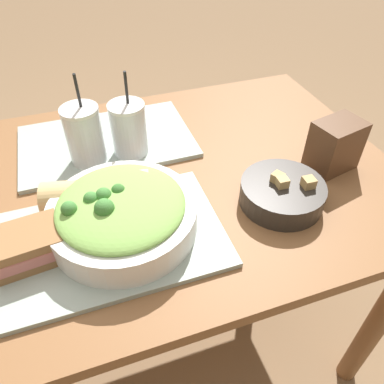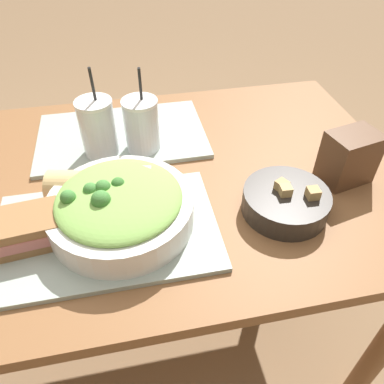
% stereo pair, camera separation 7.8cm
% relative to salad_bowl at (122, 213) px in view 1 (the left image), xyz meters
% --- Properties ---
extents(ground_plane, '(12.00, 12.00, 0.00)m').
position_rel_salad_bowl_xyz_m(ground_plane, '(0.02, 0.15, -0.81)').
color(ground_plane, '#846647').
extents(dining_table, '(1.36, 0.82, 0.75)m').
position_rel_salad_bowl_xyz_m(dining_table, '(0.02, 0.15, -0.16)').
color(dining_table, brown).
rests_on(dining_table, ground_plane).
extents(tray_near, '(0.46, 0.29, 0.01)m').
position_rel_salad_bowl_xyz_m(tray_near, '(-0.03, -0.02, -0.05)').
color(tray_near, '#99A89E').
rests_on(tray_near, dining_table).
extents(tray_far, '(0.46, 0.29, 0.01)m').
position_rel_salad_bowl_xyz_m(tray_far, '(0.02, 0.34, -0.05)').
color(tray_far, '#99A89E').
rests_on(tray_far, dining_table).
extents(salad_bowl, '(0.30, 0.30, 0.11)m').
position_rel_salad_bowl_xyz_m(salad_bowl, '(0.00, 0.00, 0.00)').
color(salad_bowl, white).
rests_on(salad_bowl, tray_near).
extents(soup_bowl, '(0.19, 0.19, 0.07)m').
position_rel_salad_bowl_xyz_m(soup_bowl, '(0.35, -0.03, -0.03)').
color(soup_bowl, '#2D2823').
rests_on(soup_bowl, dining_table).
extents(sandwich_near, '(0.14, 0.11, 0.06)m').
position_rel_salad_bowl_xyz_m(sandwich_near, '(-0.18, -0.01, -0.01)').
color(sandwich_near, olive).
rests_on(sandwich_near, tray_near).
extents(baguette_near, '(0.13, 0.10, 0.07)m').
position_rel_salad_bowl_xyz_m(baguette_near, '(-0.09, 0.09, -0.01)').
color(baguette_near, tan).
rests_on(baguette_near, tray_near).
extents(drink_cup_dark, '(0.09, 0.09, 0.23)m').
position_rel_salad_bowl_xyz_m(drink_cup_dark, '(-0.04, 0.26, 0.02)').
color(drink_cup_dark, silver).
rests_on(drink_cup_dark, tray_far).
extents(drink_cup_red, '(0.09, 0.09, 0.22)m').
position_rel_salad_bowl_xyz_m(drink_cup_red, '(0.07, 0.26, 0.02)').
color(drink_cup_red, silver).
rests_on(drink_cup_red, tray_far).
extents(chip_bag, '(0.13, 0.11, 0.13)m').
position_rel_salad_bowl_xyz_m(chip_bag, '(0.53, 0.05, 0.01)').
color(chip_bag, brown).
rests_on(chip_bag, dining_table).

